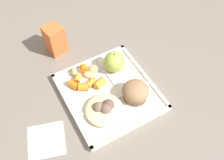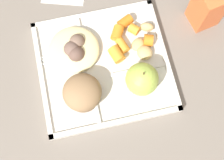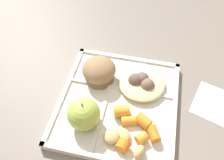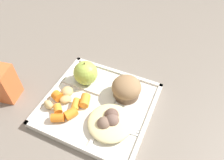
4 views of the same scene
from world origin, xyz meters
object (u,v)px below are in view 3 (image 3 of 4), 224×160
object	(u,v)px
bran_muffin	(99,71)
plastic_fork	(142,77)
green_apple	(84,114)
lunch_tray	(118,102)

from	to	relation	value
bran_muffin	plastic_fork	bearing A→B (deg)	-75.55
bran_muffin	green_apple	bearing A→B (deg)	-180.00
lunch_tray	plastic_fork	bearing A→B (deg)	-27.90
green_apple	bran_muffin	xyz separation A→B (m)	(0.13, 0.00, -0.01)
lunch_tray	green_apple	size ratio (longest dim) A/B	3.83
green_apple	plastic_fork	distance (m)	0.20
green_apple	plastic_fork	xyz separation A→B (m)	(0.16, -0.11, -0.04)
green_apple	bran_muffin	size ratio (longest dim) A/B	0.92
lunch_tray	green_apple	bearing A→B (deg)	139.71
green_apple	plastic_fork	world-z (taller)	green_apple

